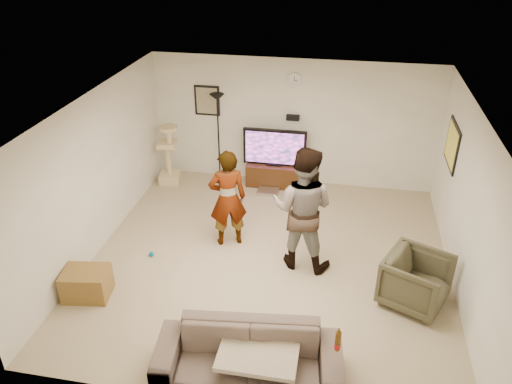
% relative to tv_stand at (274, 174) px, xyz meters
% --- Properties ---
extents(floor, '(5.50, 5.50, 0.02)m').
position_rel_tv_stand_xyz_m(floor, '(0.31, -2.50, -0.24)').
color(floor, tan).
rests_on(floor, ground).
extents(ceiling, '(5.50, 5.50, 0.02)m').
position_rel_tv_stand_xyz_m(ceiling, '(0.31, -2.50, 2.28)').
color(ceiling, white).
rests_on(ceiling, wall_back).
extents(wall_back, '(5.50, 0.04, 2.50)m').
position_rel_tv_stand_xyz_m(wall_back, '(0.31, 0.25, 1.02)').
color(wall_back, beige).
rests_on(wall_back, floor).
extents(wall_front, '(5.50, 0.04, 2.50)m').
position_rel_tv_stand_xyz_m(wall_front, '(0.31, -5.25, 1.02)').
color(wall_front, beige).
rests_on(wall_front, floor).
extents(wall_left, '(0.04, 5.50, 2.50)m').
position_rel_tv_stand_xyz_m(wall_left, '(-2.44, -2.50, 1.02)').
color(wall_left, beige).
rests_on(wall_left, floor).
extents(wall_right, '(0.04, 5.50, 2.50)m').
position_rel_tv_stand_xyz_m(wall_right, '(3.06, -2.50, 1.02)').
color(wall_right, beige).
rests_on(wall_right, floor).
extents(wall_clock, '(0.26, 0.04, 0.26)m').
position_rel_tv_stand_xyz_m(wall_clock, '(0.31, 0.22, 1.87)').
color(wall_clock, white).
rests_on(wall_clock, wall_back).
extents(wall_speaker, '(0.25, 0.10, 0.10)m').
position_rel_tv_stand_xyz_m(wall_speaker, '(0.31, 0.19, 1.15)').
color(wall_speaker, black).
rests_on(wall_speaker, wall_back).
extents(picture_back, '(0.42, 0.03, 0.52)m').
position_rel_tv_stand_xyz_m(picture_back, '(-1.39, 0.23, 1.37)').
color(picture_back, gray).
rests_on(picture_back, wall_back).
extents(picture_right, '(0.03, 0.78, 0.62)m').
position_rel_tv_stand_xyz_m(picture_right, '(3.04, -0.90, 1.27)').
color(picture_right, '#F8E748').
rests_on(picture_right, wall_right).
extents(tv_stand, '(1.08, 0.45, 0.45)m').
position_rel_tv_stand_xyz_m(tv_stand, '(0.00, 0.00, 0.00)').
color(tv_stand, '#361C0C').
rests_on(tv_stand, floor).
extents(console_box, '(0.40, 0.30, 0.07)m').
position_rel_tv_stand_xyz_m(console_box, '(-0.06, -0.40, -0.19)').
color(console_box, silver).
rests_on(console_box, floor).
extents(tv, '(1.23, 0.08, 0.73)m').
position_rel_tv_stand_xyz_m(tv, '(0.00, 0.00, 0.59)').
color(tv, black).
rests_on(tv, tv_stand).
extents(tv_screen, '(1.13, 0.01, 0.64)m').
position_rel_tv_stand_xyz_m(tv_screen, '(-0.00, -0.04, 0.59)').
color(tv_screen, '#EF4FC6').
rests_on(tv_screen, tv).
extents(floor_lamp, '(0.32, 0.32, 1.82)m').
position_rel_tv_stand_xyz_m(floor_lamp, '(-1.12, -0.02, 0.68)').
color(floor_lamp, black).
rests_on(floor_lamp, floor).
extents(cat_tree, '(0.46, 0.46, 1.24)m').
position_rel_tv_stand_xyz_m(cat_tree, '(-2.10, -0.29, 0.39)').
color(cat_tree, '#CCB786').
rests_on(cat_tree, floor).
extents(person_left, '(0.71, 0.60, 1.66)m').
position_rel_tv_stand_xyz_m(person_left, '(-0.42, -2.15, 0.60)').
color(person_left, '#A3A3A3').
rests_on(person_left, floor).
extents(person_right, '(1.06, 0.89, 1.95)m').
position_rel_tv_stand_xyz_m(person_right, '(0.80, -2.50, 0.75)').
color(person_right, '#3D517F').
rests_on(person_right, floor).
extents(sofa, '(2.22, 1.08, 0.63)m').
position_rel_tv_stand_xyz_m(sofa, '(0.44, -4.80, 0.09)').
color(sofa, brown).
rests_on(sofa, floor).
extents(throw_blanket, '(0.90, 0.70, 0.06)m').
position_rel_tv_stand_xyz_m(throw_blanket, '(0.56, -4.80, 0.20)').
color(throw_blanket, beige).
rests_on(throw_blanket, sofa).
extents(beer_bottle, '(0.06, 0.06, 0.25)m').
position_rel_tv_stand_xyz_m(beer_bottle, '(1.43, -4.80, 0.53)').
color(beer_bottle, '#4E310B').
rests_on(beer_bottle, sofa).
extents(armchair, '(1.09, 1.08, 0.76)m').
position_rel_tv_stand_xyz_m(armchair, '(2.45, -3.12, 0.15)').
color(armchair, '#3F3B28').
rests_on(armchair, floor).
extents(side_table, '(0.69, 0.56, 0.42)m').
position_rel_tv_stand_xyz_m(side_table, '(-2.09, -3.82, -0.02)').
color(side_table, brown).
rests_on(side_table, floor).
extents(toy_ball, '(0.08, 0.08, 0.08)m').
position_rel_tv_stand_xyz_m(toy_ball, '(-1.54, -2.77, -0.19)').
color(toy_ball, '#09628B').
rests_on(toy_ball, floor).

